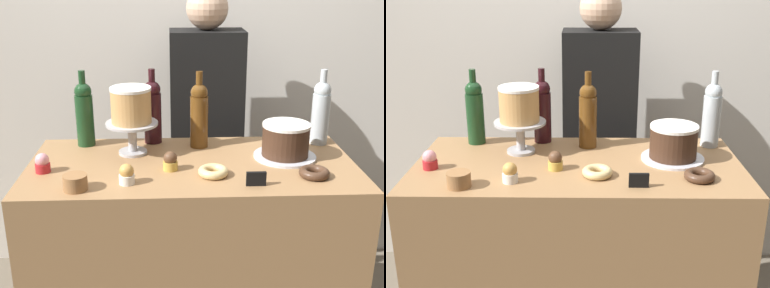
# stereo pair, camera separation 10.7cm
# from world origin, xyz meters

# --- Properties ---
(back_wall) EXTENTS (6.00, 0.05, 2.60)m
(back_wall) POSITION_xyz_m (0.00, 0.89, 1.30)
(back_wall) COLOR silver
(back_wall) RESTS_ON ground_plane
(display_counter) EXTENTS (1.28, 0.62, 0.95)m
(display_counter) POSITION_xyz_m (0.00, 0.00, 0.48)
(display_counter) COLOR #997047
(display_counter) RESTS_ON ground_plane
(cake_stand_pedestal) EXTENTS (0.21, 0.21, 0.13)m
(cake_stand_pedestal) POSITION_xyz_m (-0.24, 0.12, 1.04)
(cake_stand_pedestal) COLOR #B2B2B7
(cake_stand_pedestal) RESTS_ON display_counter
(white_layer_cake) EXTENTS (0.16, 0.16, 0.14)m
(white_layer_cake) POSITION_xyz_m (-0.24, 0.12, 1.16)
(white_layer_cake) COLOR tan
(white_layer_cake) RESTS_ON cake_stand_pedestal
(silver_serving_platter) EXTENTS (0.25, 0.25, 0.01)m
(silver_serving_platter) POSITION_xyz_m (0.38, 0.05, 0.96)
(silver_serving_platter) COLOR silver
(silver_serving_platter) RESTS_ON display_counter
(chocolate_round_cake) EXTENTS (0.19, 0.19, 0.13)m
(chocolate_round_cake) POSITION_xyz_m (0.38, 0.05, 1.03)
(chocolate_round_cake) COLOR #3D2619
(chocolate_round_cake) RESTS_ON silver_serving_platter
(wine_bottle_clear) EXTENTS (0.08, 0.08, 0.33)m
(wine_bottle_clear) POSITION_xyz_m (0.56, 0.21, 1.10)
(wine_bottle_clear) COLOR #B2BCC1
(wine_bottle_clear) RESTS_ON display_counter
(wine_bottle_amber) EXTENTS (0.08, 0.08, 0.33)m
(wine_bottle_amber) POSITION_xyz_m (0.04, 0.19, 1.10)
(wine_bottle_amber) COLOR #5B3814
(wine_bottle_amber) RESTS_ON display_counter
(wine_bottle_dark_red) EXTENTS (0.08, 0.08, 0.33)m
(wine_bottle_dark_red) POSITION_xyz_m (-0.16, 0.26, 1.10)
(wine_bottle_dark_red) COLOR black
(wine_bottle_dark_red) RESTS_ON display_counter
(wine_bottle_green) EXTENTS (0.08, 0.08, 0.33)m
(wine_bottle_green) POSITION_xyz_m (-0.45, 0.24, 1.10)
(wine_bottle_green) COLOR #193D1E
(wine_bottle_green) RESTS_ON display_counter
(cupcake_strawberry) EXTENTS (0.06, 0.06, 0.07)m
(cupcake_strawberry) POSITION_xyz_m (-0.56, -0.06, 0.99)
(cupcake_strawberry) COLOR red
(cupcake_strawberry) RESTS_ON display_counter
(cupcake_chocolate) EXTENTS (0.06, 0.06, 0.07)m
(cupcake_chocolate) POSITION_xyz_m (-0.09, -0.06, 0.99)
(cupcake_chocolate) COLOR gold
(cupcake_chocolate) RESTS_ON display_counter
(cupcake_caramel) EXTENTS (0.06, 0.06, 0.07)m
(cupcake_caramel) POSITION_xyz_m (-0.24, -0.18, 0.99)
(cupcake_caramel) COLOR white
(cupcake_caramel) RESTS_ON display_counter
(donut_chocolate) EXTENTS (0.11, 0.11, 0.03)m
(donut_chocolate) POSITION_xyz_m (0.44, -0.15, 0.97)
(donut_chocolate) COLOR #472D1E
(donut_chocolate) RESTS_ON display_counter
(donut_glazed) EXTENTS (0.11, 0.11, 0.03)m
(donut_glazed) POSITION_xyz_m (0.07, -0.13, 0.97)
(donut_glazed) COLOR #E0C17F
(donut_glazed) RESTS_ON display_counter
(cookie_stack) EXTENTS (0.08, 0.08, 0.05)m
(cookie_stack) POSITION_xyz_m (-0.41, -0.23, 0.98)
(cookie_stack) COLOR olive
(cookie_stack) RESTS_ON display_counter
(price_sign_chalkboard) EXTENTS (0.07, 0.01, 0.05)m
(price_sign_chalkboard) POSITION_xyz_m (0.22, -0.22, 0.98)
(price_sign_chalkboard) COLOR black
(price_sign_chalkboard) RESTS_ON display_counter
(barista_figure) EXTENTS (0.36, 0.22, 1.60)m
(barista_figure) POSITION_xyz_m (0.10, 0.58, 0.84)
(barista_figure) COLOR black
(barista_figure) RESTS_ON ground_plane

